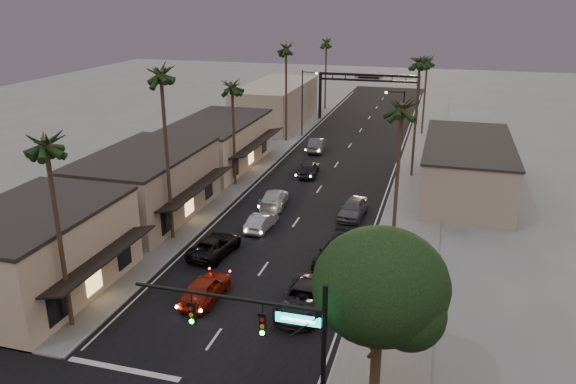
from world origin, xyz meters
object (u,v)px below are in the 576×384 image
Objects in this scene: palm_rb at (420,58)px; oncoming_red at (205,288)px; oncoming_silver at (261,221)px; curbside_black at (336,253)px; palm_ra at (402,103)px; oncoming_pickup at (215,245)px; traffic_signal at (279,337)px; palm_lb at (160,69)px; streetlight_right at (400,125)px; palm_lc at (232,82)px; palm_ld at (286,45)px; arch at (368,86)px; corner_tree at (382,290)px; palm_rc at (428,58)px; palm_far at (326,40)px; curbside_near at (303,299)px; palm_la at (44,137)px; streetlight_left at (304,98)px.

oncoming_red is at bearing -109.81° from palm_rb.
curbside_black reaches higher than oncoming_silver.
oncoming_pickup is (-12.84, -3.70, -10.71)m from palm_ra.
traffic_signal is at bearing 114.76° from oncoming_silver.
palm_lb is 3.19× the size of oncoming_red.
palm_lc reaches higher than streetlight_right.
curbside_black is (13.42, -33.64, -11.61)m from palm_ld.
palm_lb is at bearing -173.37° from palm_ra.
arch is 50.11m from oncoming_pickup.
corner_tree is 56.74m from palm_rc.
palm_lb reaches higher than palm_rc.
palm_lb is at bearing -100.16° from arch.
palm_rc is at bearing 67.73° from palm_lb.
arch is at bearing -90.50° from oncoming_red.
streetlight_right is (6.92, -25.00, -0.20)m from arch.
palm_ra is (17.20, -31.00, -0.97)m from palm_ld.
palm_lb is at bearing 141.17° from corner_tree.
curbside_near is (12.43, -63.60, -10.65)m from palm_far.
palm_lb reaches higher than traffic_signal.
traffic_signal is 66.24m from arch.
palm_ld is at bearing 90.00° from palm_lc.
palm_rc is (17.20, 28.00, 0.00)m from palm_lc.
palm_la reaches higher than traffic_signal.
palm_lb is at bearing -90.00° from palm_lc.
oncoming_red is at bearing -51.69° from palm_lb.
palm_ra reaches higher than oncoming_red.
palm_la reaches higher than streetlight_left.
palm_far is at bearing 136.05° from arch.
palm_ld is at bearing -79.40° from oncoming_red.
traffic_signal is 19.57m from oncoming_pickup.
palm_ra is at bearing 67.81° from curbside_near.
palm_ra reaches higher than corner_tree.
palm_lc is (-0.00, 27.00, -0.97)m from palm_la.
curbside_black is (-3.78, -2.64, -10.64)m from palm_ra.
arch is at bearing 94.93° from traffic_signal.
corner_tree is 10.19m from curbside_near.
corner_tree is at bearing -57.66° from palm_lc.
oncoming_red is (-2.23, -56.06, -4.72)m from arch.
palm_lc is 0.92× the size of palm_far.
palm_la is 46.01m from palm_ld.
streetlight_right is at bearing 88.28° from traffic_signal.
streetlight_left is 7.88m from palm_ld.
arch is 49.10m from curbside_black.
palm_ld is 2.98× the size of oncoming_red.
streetlight_right is 1.89× the size of oncoming_red.
streetlight_right is at bearing 92.60° from curbside_black.
streetlight_left is 0.63× the size of palm_ld.
palm_rb is 1.16× the size of palm_rc.
palm_ra is (17.20, 15.00, 0.00)m from palm_la.
palm_rc is (17.20, 9.00, -1.95)m from palm_ld.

